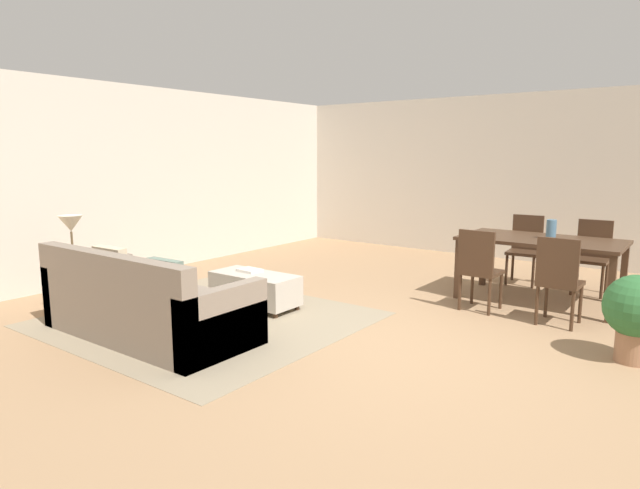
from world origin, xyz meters
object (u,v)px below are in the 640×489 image
ottoman_table (255,288)px  dining_chair_far_left (525,245)px  dining_chair_far_right (592,252)px  book_on_ottoman (250,270)px  vase_centerpiece (551,229)px  couch (145,307)px  table_lamp (71,226)px  dining_chair_near_right (559,276)px  potted_plant (636,311)px  side_table (74,272)px  dining_table (541,245)px  dining_chair_near_left (479,265)px

ottoman_table → dining_chair_far_left: dining_chair_far_left is taller
dining_chair_far_right → book_on_ottoman: dining_chair_far_right is taller
vase_centerpiece → dining_chair_far_right: bearing=67.7°
couch → dining_chair_far_left: bearing=62.8°
dining_chair_far_right → vase_centerpiece: bearing=-112.3°
table_lamp → book_on_ottoman: 2.02m
dining_chair_near_right → dining_chair_far_left: bearing=115.5°
dining_chair_far_right → potted_plant: bearing=-72.0°
dining_chair_far_left → vase_centerpiece: 1.04m
side_table → book_on_ottoman: size_ratio=2.10×
side_table → table_lamp: size_ratio=1.04×
dining_table → dining_chair_far_right: (0.41, 0.82, -0.16)m
couch → ottoman_table: (0.16, 1.36, -0.06)m
dining_table → book_on_ottoman: 3.43m
ottoman_table → dining_chair_far_left: (2.12, 3.06, 0.29)m
table_lamp → potted_plant: table_lamp is taller
table_lamp → dining_chair_far_right: size_ratio=0.57×
side_table → dining_chair_near_left: 4.51m
table_lamp → dining_chair_far_right: 6.23m
side_table → table_lamp: table_lamp is taller
dining_chair_far_right → potted_plant: (0.76, -2.33, -0.08)m
dining_table → potted_plant: 1.93m
dining_chair_far_left → book_on_ottoman: (-2.24, -3.02, -0.11)m
table_lamp → book_on_ottoman: size_ratio=2.02×
dining_table → dining_chair_near_right: bearing=-64.7°
couch → dining_table: 4.47m
side_table → ottoman_table: bearing=39.6°
side_table → dining_chair_near_left: (3.65, 2.64, 0.09)m
couch → dining_chair_near_left: (2.26, 2.72, 0.23)m
side_table → vase_centerpiece: size_ratio=2.45×
dining_table → dining_chair_near_left: dining_chair_near_left is taller
dining_chair_near_right → vase_centerpiece: vase_centerpiece is taller
dining_chair_far_left → dining_table: bearing=-64.3°
dining_chair_near_left → potted_plant: 1.75m
side_table → vase_centerpiece: 5.47m
couch → dining_chair_far_right: 5.37m
table_lamp → dining_chair_near_left: bearing=35.9°
couch → dining_chair_far_left: (2.27, 4.42, 0.23)m
book_on_ottoman → dining_chair_near_right: bearing=22.6°
ottoman_table → dining_chair_far_right: size_ratio=1.13×
couch → dining_chair_far_left: 4.98m
table_lamp → dining_chair_far_left: table_lamp is taller
book_on_ottoman → potted_plant: 3.89m
couch → dining_chair_near_left: size_ratio=2.37×
side_table → dining_chair_near_right: (4.49, 2.60, 0.09)m
ottoman_table → potted_plant: bearing=10.3°
couch → side_table: bearing=176.6°
dining_chair_far_left → dining_chair_near_right: bearing=-64.5°
table_lamp → dining_chair_near_left: 4.53m
dining_chair_far_left → potted_plant: (1.60, -2.39, -0.08)m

